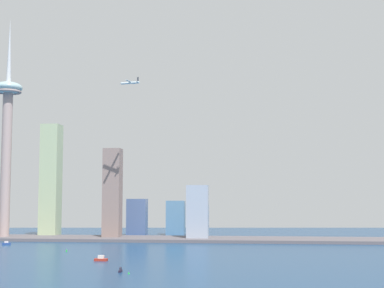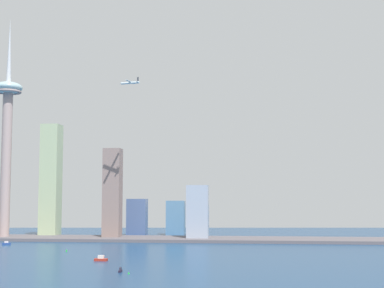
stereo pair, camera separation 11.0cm
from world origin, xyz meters
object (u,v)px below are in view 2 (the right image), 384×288
at_px(skyscraper_0, 203,214).
at_px(boat_3, 6,243).
at_px(skyscraper_1, 51,181).
at_px(skyscraper_6, 176,218).
at_px(observation_tower, 7,126).
at_px(boat_2, 101,259).
at_px(skyscraper_5, 137,217).
at_px(channel_buoy_1, 129,273).
at_px(channel_buoy_0, 66,250).
at_px(skyscraper_3, 112,194).
at_px(skyscraper_4, 198,213).
at_px(airplane, 130,83).
at_px(boat_0, 120,270).

height_order(skyscraper_0, boat_3, skyscraper_0).
distance_m(skyscraper_1, skyscraper_6, 182.24).
relative_size(observation_tower, boat_2, 25.54).
distance_m(skyscraper_5, channel_buoy_1, 387.65).
bearing_deg(skyscraper_6, channel_buoy_0, -107.83).
height_order(skyscraper_0, skyscraper_5, skyscraper_0).
bearing_deg(channel_buoy_0, channel_buoy_1, -57.73).
bearing_deg(skyscraper_3, skyscraper_5, 73.67).
distance_m(skyscraper_3, channel_buoy_0, 169.08).
distance_m(skyscraper_5, channel_buoy_0, 227.99).
relative_size(skyscraper_1, boat_3, 15.55).
distance_m(skyscraper_3, skyscraper_4, 114.73).
bearing_deg(skyscraper_5, channel_buoy_1, -79.37).
xyz_separation_m(boat_2, boat_3, (-150.63, 146.24, -0.19)).
height_order(skyscraper_1, channel_buoy_0, skyscraper_1).
xyz_separation_m(boat_3, airplane, (138.54, 19.06, 188.44)).
distance_m(skyscraper_4, skyscraper_5, 119.08).
bearing_deg(boat_2, observation_tower, -47.74).
xyz_separation_m(skyscraper_1, airplane, (130.86, -100.29, 112.99)).
distance_m(skyscraper_0, skyscraper_5, 93.22).
bearing_deg(skyscraper_3, channel_buoy_0, -92.59).
bearing_deg(skyscraper_0, observation_tower, -163.28).
distance_m(skyscraper_3, boat_0, 321.25).
height_order(boat_3, channel_buoy_0, boat_3).
bearing_deg(skyscraper_4, skyscraper_6, 113.24).
bearing_deg(channel_buoy_0, skyscraper_0, 62.12).
distance_m(skyscraper_6, boat_0, 391.69).
xyz_separation_m(skyscraper_4, boat_0, (-29.37, -296.81, -33.49)).
bearing_deg(observation_tower, skyscraper_5, 25.06).
height_order(skyscraper_0, skyscraper_3, skyscraper_3).
distance_m(observation_tower, skyscraper_0, 289.79).
relative_size(observation_tower, boat_3, 29.66).
bearing_deg(airplane, skyscraper_5, -70.90).
xyz_separation_m(boat_2, airplane, (-12.09, 165.31, 188.24)).
bearing_deg(skyscraper_5, channel_buoy_0, -96.74).
xyz_separation_m(skyscraper_6, boat_0, (11.01, -390.84, -23.33)).
height_order(skyscraper_1, channel_buoy_1, skyscraper_1).
bearing_deg(boat_2, channel_buoy_1, 120.39).
bearing_deg(airplane, observation_tower, -7.46).
height_order(observation_tower, skyscraper_0, observation_tower).
xyz_separation_m(skyscraper_6, channel_buoy_0, (-78.70, -244.65, -23.11)).
height_order(skyscraper_4, skyscraper_5, skyscraper_4).
height_order(observation_tower, boat_3, observation_tower).
relative_size(observation_tower, boat_0, 44.55).
height_order(skyscraper_3, channel_buoy_0, skyscraper_3).
height_order(skyscraper_1, boat_0, skyscraper_1).
height_order(skyscraper_0, skyscraper_4, skyscraper_4).
bearing_deg(skyscraper_3, skyscraper_6, 50.18).
height_order(skyscraper_1, airplane, airplane).
relative_size(skyscraper_0, skyscraper_5, 1.25).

